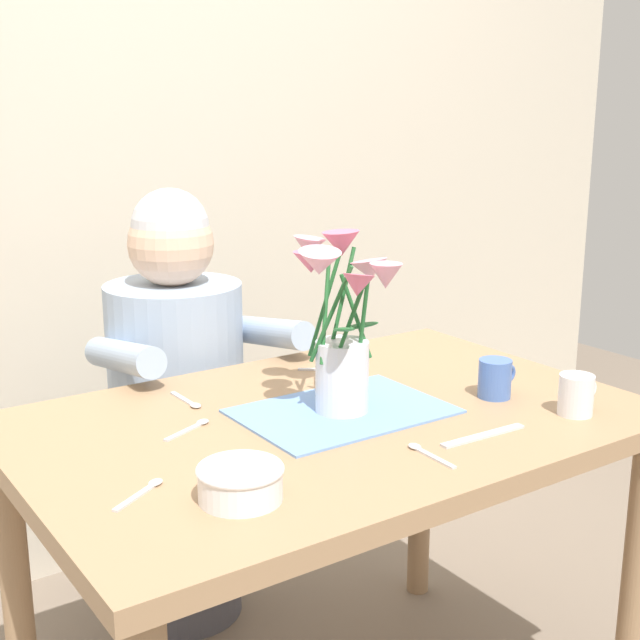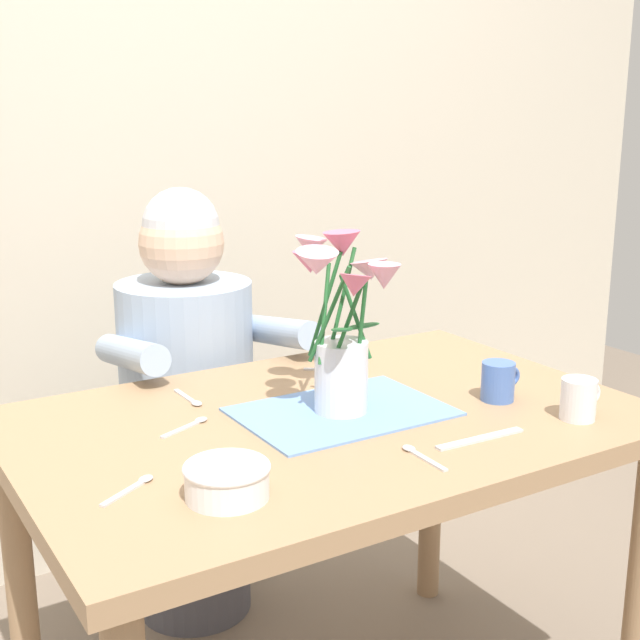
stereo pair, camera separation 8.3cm
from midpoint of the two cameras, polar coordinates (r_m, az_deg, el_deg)
The scene contains 14 objects.
wood_panel_backdrop at distance 2.51m, azimuth -11.44°, elevation 12.08°, with size 4.00×0.10×2.50m, color beige.
dining_table at distance 1.71m, azimuth 2.08°, elevation -9.41°, with size 1.20×0.80×0.74m.
seated_person at distance 2.23m, azimuth -7.66°, elevation -6.06°, with size 0.45×0.47×1.14m.
striped_placemat at distance 1.69m, azimuth 2.84°, elevation -6.09°, with size 0.40×0.28×0.01m, color #6B93D1.
flower_vase at distance 1.64m, azimuth 2.83°, elevation -0.20°, with size 0.24×0.28×0.35m.
ceramic_bowl at distance 1.34m, azimuth -4.41°, elevation -10.55°, with size 0.14×0.14×0.06m.
dinner_knife at distance 1.59m, azimuth 12.09°, elevation -7.75°, with size 0.19×0.02×0.01m, color silver.
coffee_cup at distance 1.80m, azimuth 13.10°, elevation -3.99°, with size 0.09×0.07×0.08m.
tea_cup at distance 1.73m, azimuth 18.18°, elevation -5.02°, with size 0.09×0.07×0.08m.
spoon_0 at distance 1.40m, azimuth -10.49°, elevation -10.78°, with size 0.11×0.07×0.01m.
spoon_1 at distance 1.64m, azimuth -7.09°, elevation -6.90°, with size 0.11×0.06×0.01m.
spoon_2 at distance 1.95m, azimuth 2.44°, elevation -3.30°, with size 0.11×0.08×0.01m.
spoon_3 at distance 1.51m, azimuth 8.11°, elevation -8.82°, with size 0.02×0.12×0.01m.
spoon_4 at distance 1.77m, azimuth -7.22°, elevation -5.32°, with size 0.02×0.12×0.01m.
Camera 2 is at (-0.84, -1.33, 1.33)m, focal length 48.11 mm.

